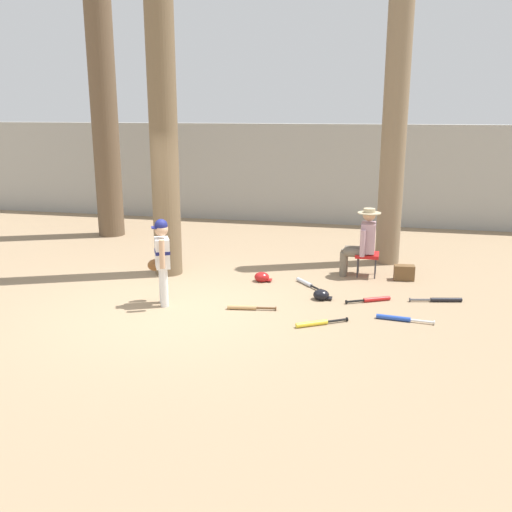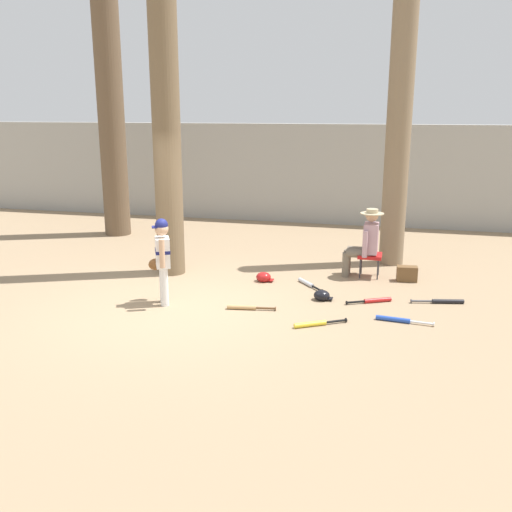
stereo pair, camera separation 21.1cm
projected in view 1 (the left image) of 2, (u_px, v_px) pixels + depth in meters
name	position (u px, v px, depth m)	size (l,w,h in m)	color
ground_plane	(177.00, 309.00, 8.38)	(60.00, 60.00, 0.00)	#937A5B
concrete_back_wall	(271.00, 173.00, 14.74)	(18.00, 0.36, 2.49)	#9E9E99
tree_near_player	(162.00, 105.00, 9.49)	(0.74, 0.74, 6.57)	brown
tree_behind_spectator	(394.00, 128.00, 10.32)	(0.71, 0.71, 5.78)	#7F6B51
young_ballplayer	(162.00, 256.00, 8.41)	(0.48, 0.54, 1.31)	white
folding_stool	(367.00, 256.00, 9.96)	(0.40, 0.40, 0.41)	red
seated_spectator	(362.00, 240.00, 9.91)	(0.67, 0.53, 1.20)	#6B6051
handbag_beside_stool	(404.00, 273.00, 9.77)	(0.34, 0.18, 0.26)	brown
tree_far_left	(105.00, 131.00, 12.73)	(0.89, 0.89, 5.61)	brown
bat_wood_tan	(246.00, 308.00, 8.35)	(0.72, 0.16, 0.07)	tan
bat_yellow_trainer	(316.00, 323.00, 7.74)	(0.69, 0.46, 0.07)	yellow
bat_blue_youth	(398.00, 318.00, 7.91)	(0.79, 0.15, 0.07)	#2347AD
bat_aluminum_silver	(306.00, 283.00, 9.51)	(0.51, 0.59, 0.07)	#B7BCC6
bat_red_barrel	(373.00, 299.00, 8.70)	(0.67, 0.39, 0.07)	red
bat_black_composite	(442.00, 300.00, 8.69)	(0.79, 0.23, 0.07)	black
batting_helmet_red	(262.00, 277.00, 9.71)	(0.30, 0.23, 0.17)	#A81919
batting_helmet_black	(321.00, 295.00, 8.79)	(0.29, 0.23, 0.17)	black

